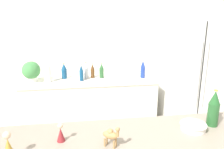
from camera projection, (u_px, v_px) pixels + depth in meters
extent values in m
cube|color=white|center=(105.00, 51.00, 3.71)|extent=(8.00, 0.06, 2.55)
cube|color=silver|center=(90.00, 106.00, 3.58)|extent=(2.06, 0.60, 0.85)
cube|color=silver|center=(90.00, 80.00, 3.46)|extent=(2.09, 0.63, 0.03)
cube|color=white|center=(190.00, 75.00, 3.61)|extent=(0.90, 0.69, 1.82)
cube|color=black|center=(201.00, 81.00, 3.28)|extent=(0.01, 0.01, 1.75)
cylinder|color=#B2B5BA|center=(199.00, 75.00, 3.24)|extent=(0.02, 0.02, 1.00)
cylinder|color=#B2B5BA|center=(205.00, 75.00, 3.25)|extent=(0.02, 0.02, 1.00)
cube|color=gray|center=(128.00, 137.00, 1.58)|extent=(1.92, 0.53, 0.04)
cylinder|color=silver|center=(32.00, 79.00, 3.30)|extent=(0.15, 0.15, 0.08)
sphere|color=#478E4C|center=(31.00, 70.00, 3.27)|extent=(0.27, 0.27, 0.27)
cylinder|color=white|center=(48.00, 74.00, 3.28)|extent=(0.10, 0.10, 0.24)
cylinder|color=brown|center=(93.00, 73.00, 3.52)|extent=(0.06, 0.06, 0.14)
cone|color=brown|center=(92.00, 67.00, 3.49)|extent=(0.06, 0.06, 0.08)
cylinder|color=gold|center=(92.00, 64.00, 3.48)|extent=(0.02, 0.02, 0.01)
cylinder|color=#B2B7BC|center=(141.00, 72.00, 3.60)|extent=(0.07, 0.07, 0.15)
cone|color=#B2B7BC|center=(142.00, 65.00, 3.57)|extent=(0.06, 0.06, 0.08)
cylinder|color=gold|center=(142.00, 62.00, 3.56)|extent=(0.02, 0.02, 0.01)
cylinder|color=navy|center=(81.00, 76.00, 3.36)|extent=(0.06, 0.06, 0.16)
cone|color=navy|center=(81.00, 68.00, 3.32)|extent=(0.06, 0.06, 0.09)
cylinder|color=gold|center=(81.00, 65.00, 3.31)|extent=(0.02, 0.02, 0.01)
cylinder|color=#B2B7BC|center=(86.00, 73.00, 3.46)|extent=(0.08, 0.08, 0.17)
cone|color=#B2B7BC|center=(86.00, 65.00, 3.43)|extent=(0.07, 0.07, 0.09)
cylinder|color=gold|center=(86.00, 62.00, 3.42)|extent=(0.03, 0.03, 0.01)
cylinder|color=#2D6033|center=(102.00, 73.00, 3.52)|extent=(0.07, 0.07, 0.15)
cone|color=#2D6033|center=(101.00, 66.00, 3.49)|extent=(0.07, 0.07, 0.08)
cylinder|color=gold|center=(101.00, 63.00, 3.48)|extent=(0.02, 0.02, 0.01)
cylinder|color=navy|center=(143.00, 72.00, 3.52)|extent=(0.07, 0.07, 0.18)
cone|color=navy|center=(143.00, 64.00, 3.48)|extent=(0.07, 0.07, 0.10)
cylinder|color=gold|center=(143.00, 60.00, 3.46)|extent=(0.03, 0.03, 0.01)
cylinder|color=navy|center=(64.00, 74.00, 3.48)|extent=(0.08, 0.08, 0.15)
cone|color=navy|center=(64.00, 66.00, 3.45)|extent=(0.08, 0.08, 0.09)
cylinder|color=gold|center=(64.00, 64.00, 3.43)|extent=(0.03, 0.03, 0.01)
cylinder|color=#235628|center=(213.00, 114.00, 1.70)|extent=(0.09, 0.09, 0.18)
cone|color=#235628|center=(215.00, 97.00, 1.66)|extent=(0.08, 0.08, 0.10)
cylinder|color=gold|center=(216.00, 90.00, 1.65)|extent=(0.03, 0.03, 0.01)
cylinder|color=white|center=(193.00, 127.00, 1.65)|extent=(0.18, 0.18, 0.04)
torus|color=white|center=(193.00, 124.00, 1.64)|extent=(0.20, 0.20, 0.02)
ellipsoid|color=#A87F4C|center=(110.00, 135.00, 1.42)|extent=(0.12, 0.10, 0.05)
sphere|color=#A87F4C|center=(110.00, 132.00, 1.42)|extent=(0.04, 0.04, 0.04)
cylinder|color=#A87F4C|center=(118.00, 133.00, 1.39)|extent=(0.02, 0.02, 0.05)
sphere|color=#A87F4C|center=(118.00, 129.00, 1.39)|extent=(0.03, 0.03, 0.03)
cylinder|color=#A87F4C|center=(116.00, 142.00, 1.44)|extent=(0.01, 0.01, 0.06)
cylinder|color=#A87F4C|center=(114.00, 145.00, 1.41)|extent=(0.01, 0.01, 0.06)
cylinder|color=#A87F4C|center=(107.00, 140.00, 1.46)|extent=(0.01, 0.01, 0.06)
cylinder|color=#A87F4C|center=(105.00, 142.00, 1.44)|extent=(0.01, 0.01, 0.06)
cone|color=maroon|center=(61.00, 135.00, 1.49)|extent=(0.06, 0.06, 0.10)
sphere|color=beige|center=(60.00, 126.00, 1.47)|extent=(0.04, 0.04, 0.04)
cone|color=#B28933|center=(8.00, 148.00, 1.32)|extent=(0.07, 0.07, 0.13)
sphere|color=beige|center=(7.00, 135.00, 1.29)|extent=(0.05, 0.05, 0.05)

